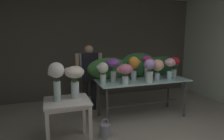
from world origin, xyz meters
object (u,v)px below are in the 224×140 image
at_px(vase_magenta_freesia, 147,64).
at_px(vase_sunset_carnations, 134,66).
at_px(vase_lilac_stock, 150,69).
at_px(vase_rosy_peonies, 125,71).
at_px(vase_ivory_lilies, 103,71).
at_px(florist, 89,70).
at_px(vase_violet_anemones, 113,66).
at_px(watering_can, 105,130).
at_px(display_table_glass, 142,86).
at_px(vase_crimson_dahlias, 174,64).
at_px(vase_white_roses_tall, 56,76).
at_px(side_table_white, 67,106).
at_px(vase_peach_ranunculus, 158,67).
at_px(vase_cream_lisianthus_tall, 74,77).
at_px(vase_blush_tulips, 170,66).

xyz_separation_m(vase_magenta_freesia, vase_sunset_carnations, (-0.35, -0.10, -0.00)).
bearing_deg(vase_lilac_stock, vase_rosy_peonies, 174.64).
bearing_deg(vase_ivory_lilies, vase_rosy_peonies, -22.72).
relative_size(florist, vase_violet_anemones, 3.32).
bearing_deg(watering_can, florist, 89.01).
xyz_separation_m(display_table_glass, vase_crimson_dahlias, (0.80, 0.02, 0.42)).
relative_size(vase_violet_anemones, vase_white_roses_tall, 0.77).
bearing_deg(vase_lilac_stock, display_table_glass, 89.63).
bearing_deg(side_table_white, vase_crimson_dahlias, 14.94).
relative_size(florist, vase_sunset_carnations, 3.12).
bearing_deg(vase_sunset_carnations, florist, 137.47).
relative_size(vase_peach_ranunculus, vase_lilac_stock, 0.92).
relative_size(vase_ivory_lilies, vase_white_roses_tall, 0.69).
bearing_deg(vase_ivory_lilies, vase_peach_ranunculus, -3.03).
height_order(vase_ivory_lilies, vase_cream_lisianthus_tall, vase_cream_lisianthus_tall).
height_order(florist, vase_blush_tulips, florist).
distance_m(vase_rosy_peonies, vase_cream_lisianthus_tall, 1.04).
bearing_deg(vase_lilac_stock, vase_magenta_freesia, 68.38).
distance_m(display_table_glass, vase_sunset_carnations, 0.48).
bearing_deg(watering_can, vase_blush_tulips, 16.33).
bearing_deg(vase_sunset_carnations, vase_cream_lisianthus_tall, -155.93).
bearing_deg(display_table_glass, vase_blush_tulips, -14.55).
relative_size(vase_rosy_peonies, vase_white_roses_tall, 0.65).
height_order(side_table_white, vase_white_roses_tall, vase_white_roses_tall).
relative_size(side_table_white, vase_ivory_lilies, 1.78).
xyz_separation_m(vase_crimson_dahlias, vase_white_roses_tall, (-2.57, -0.65, 0.02)).
relative_size(vase_peach_ranunculus, vase_ivory_lilies, 1.04).
distance_m(vase_ivory_lilies, vase_lilac_stock, 0.92).
bearing_deg(vase_sunset_carnations, vase_blush_tulips, -12.19).
bearing_deg(vase_blush_tulips, vase_ivory_lilies, 177.77).
distance_m(side_table_white, vase_blush_tulips, 2.30).
bearing_deg(vase_white_roses_tall, vase_peach_ranunculus, 13.16).
distance_m(vase_lilac_stock, vase_sunset_carnations, 0.37).
bearing_deg(vase_violet_anemones, vase_crimson_dahlias, -0.74).
xyz_separation_m(display_table_glass, vase_sunset_carnations, (-0.19, 0.02, 0.44)).
bearing_deg(florist, vase_rosy_peonies, -64.18).
xyz_separation_m(vase_crimson_dahlias, vase_ivory_lilies, (-1.70, -0.11, -0.04)).
height_order(display_table_glass, vase_white_roses_tall, vase_white_roses_tall).
xyz_separation_m(vase_cream_lisianthus_tall, watering_can, (0.49, -0.04, -0.97)).
bearing_deg(florist, vase_crimson_dahlias, -22.02).
bearing_deg(vase_peach_ranunculus, vase_cream_lisianthus_tall, -166.80).
height_order(vase_crimson_dahlias, vase_magenta_freesia, vase_magenta_freesia).
bearing_deg(vase_violet_anemones, display_table_glass, -3.44).
height_order(vase_peach_ranunculus, vase_ivory_lilies, vase_peach_ranunculus).
xyz_separation_m(vase_violet_anemones, vase_rosy_peonies, (0.14, -0.30, -0.05)).
distance_m(vase_peach_ranunculus, vase_sunset_carnations, 0.49).
distance_m(florist, vase_magenta_freesia, 1.32).
xyz_separation_m(vase_magenta_freesia, vase_rosy_peonies, (-0.66, -0.37, -0.06)).
bearing_deg(vase_rosy_peonies, side_table_white, -161.79).
height_order(vase_lilac_stock, vase_sunset_carnations, vase_sunset_carnations).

